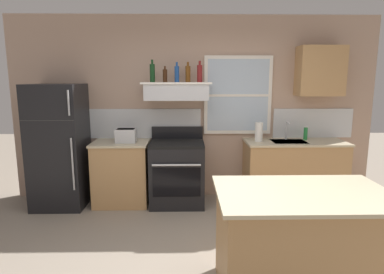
# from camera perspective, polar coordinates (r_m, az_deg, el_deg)

# --- Properties ---
(back_wall) EXTENTS (5.40, 0.11, 2.70)m
(back_wall) POSITION_cam_1_polar(r_m,az_deg,el_deg) (4.94, 0.70, 5.00)
(back_wall) COLOR tan
(back_wall) RESTS_ON ground_plane
(refrigerator) EXTENTS (0.70, 0.72, 1.72)m
(refrigerator) POSITION_cam_1_polar(r_m,az_deg,el_deg) (4.96, -22.09, -1.48)
(refrigerator) COLOR black
(refrigerator) RESTS_ON ground_plane
(counter_left_of_stove) EXTENTS (0.79, 0.63, 0.91)m
(counter_left_of_stove) POSITION_cam_1_polar(r_m,az_deg,el_deg) (4.87, -12.08, -6.05)
(counter_left_of_stove) COLOR tan
(counter_left_of_stove) RESTS_ON ground_plane
(toaster) EXTENTS (0.30, 0.20, 0.19)m
(toaster) POSITION_cam_1_polar(r_m,az_deg,el_deg) (4.70, -11.42, 0.29)
(toaster) COLOR silver
(toaster) RESTS_ON counter_left_of_stove
(stove_range) EXTENTS (0.76, 0.69, 1.09)m
(stove_range) POSITION_cam_1_polar(r_m,az_deg,el_deg) (4.75, -2.59, -6.15)
(stove_range) COLOR black
(stove_range) RESTS_ON ground_plane
(range_hood_shelf) EXTENTS (0.96, 0.52, 0.24)m
(range_hood_shelf) POSITION_cam_1_polar(r_m,az_deg,el_deg) (4.66, -2.68, 8.01)
(range_hood_shelf) COLOR silver
(bottle_dark_green_wine) EXTENTS (0.07, 0.07, 0.31)m
(bottle_dark_green_wine) POSITION_cam_1_polar(r_m,az_deg,el_deg) (4.65, -6.90, 11.04)
(bottle_dark_green_wine) COLOR #143819
(bottle_dark_green_wine) RESTS_ON range_hood_shelf
(bottle_brown_stout) EXTENTS (0.06, 0.06, 0.22)m
(bottle_brown_stout) POSITION_cam_1_polar(r_m,az_deg,el_deg) (4.63, -4.71, 10.62)
(bottle_brown_stout) COLOR #381E0F
(bottle_brown_stout) RESTS_ON range_hood_shelf
(bottle_blue_liqueur) EXTENTS (0.07, 0.07, 0.28)m
(bottle_blue_liqueur) POSITION_cam_1_polar(r_m,az_deg,el_deg) (4.67, -2.65, 10.93)
(bottle_blue_liqueur) COLOR #1E478C
(bottle_blue_liqueur) RESTS_ON range_hood_shelf
(bottle_amber_wine) EXTENTS (0.07, 0.07, 0.28)m
(bottle_amber_wine) POSITION_cam_1_polar(r_m,az_deg,el_deg) (4.71, -0.71, 10.95)
(bottle_amber_wine) COLOR brown
(bottle_amber_wine) RESTS_ON range_hood_shelf
(bottle_red_label_wine) EXTENTS (0.07, 0.07, 0.29)m
(bottle_red_label_wine) POSITION_cam_1_polar(r_m,az_deg,el_deg) (4.63, 1.35, 11.02)
(bottle_red_label_wine) COLOR maroon
(bottle_red_label_wine) RESTS_ON range_hood_shelf
(counter_right_with_sink) EXTENTS (1.43, 0.63, 0.91)m
(counter_right_with_sink) POSITION_cam_1_polar(r_m,az_deg,el_deg) (5.04, 17.23, -5.74)
(counter_right_with_sink) COLOR tan
(counter_right_with_sink) RESTS_ON ground_plane
(sink_faucet) EXTENTS (0.03, 0.17, 0.28)m
(sink_faucet) POSITION_cam_1_polar(r_m,az_deg,el_deg) (4.97, 16.17, 1.51)
(sink_faucet) COLOR silver
(sink_faucet) RESTS_ON counter_right_with_sink
(paper_towel_roll) EXTENTS (0.11, 0.11, 0.27)m
(paper_towel_roll) POSITION_cam_1_polar(r_m,az_deg,el_deg) (4.77, 11.55, 0.88)
(paper_towel_roll) COLOR white
(paper_towel_roll) RESTS_ON counter_right_with_sink
(dish_soap_bottle) EXTENTS (0.06, 0.06, 0.18)m
(dish_soap_bottle) POSITION_cam_1_polar(r_m,az_deg,el_deg) (5.07, 19.13, 0.55)
(dish_soap_bottle) COLOR #268C3F
(dish_soap_bottle) RESTS_ON counter_right_with_sink
(kitchen_island) EXTENTS (1.40, 0.90, 0.91)m
(kitchen_island) POSITION_cam_1_polar(r_m,az_deg,el_deg) (2.96, 18.45, -17.30)
(kitchen_island) COLOR tan
(kitchen_island) RESTS_ON ground_plane
(upper_cabinet_right) EXTENTS (0.64, 0.32, 0.70)m
(upper_cabinet_right) POSITION_cam_1_polar(r_m,az_deg,el_deg) (5.11, 21.39, 10.62)
(upper_cabinet_right) COLOR tan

